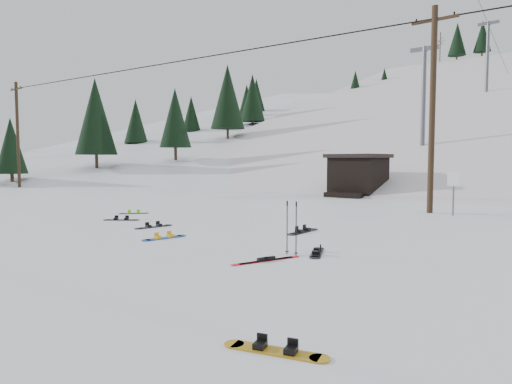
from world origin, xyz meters
The scene contains 18 objects.
ground centered at (0.00, 0.00, 0.00)m, with size 200.00×200.00×0.00m, color white.
ridge_left centered at (-36.00, 48.00, -11.00)m, with size 34.00×85.00×38.00m, color white.
treeline_left centered at (-34.00, 40.00, 0.00)m, with size 20.00×64.00×10.00m, color black, non-canonical shape.
utility_pole centered at (2.00, 14.00, 4.68)m, with size 2.00×0.26×9.00m.
utility_pole_left centered at (-32.00, 11.00, 4.68)m, with size 2.00×0.26×9.00m.
trail_sign centered at (3.10, 13.58, 1.27)m, with size 0.50×0.09×1.85m.
lift_hut centered at (-5.00, 20.94, 1.36)m, with size 3.40×4.10×2.75m.
lift_tower_near centered at (-4.00, 30.00, 7.86)m, with size 2.20×0.36×8.00m.
lift_tower_mid centered at (-4.00, 50.00, 14.36)m, with size 2.20×0.36×8.00m.
hero_snowboard centered at (-1.91, 2.21, 0.03)m, with size 0.45×1.46×0.10m.
hero_skis centered at (2.36, 1.72, 0.03)m, with size 0.70×1.77×0.10m.
ski_poles centered at (2.41, 2.67, 0.68)m, with size 0.37×0.10×1.34m.
board_scatter_a centered at (-6.47, 3.83, 0.03)m, with size 1.17×0.97×0.10m.
board_scatter_b centered at (-4.00, 3.46, 0.03)m, with size 0.41×1.45×0.10m.
board_scatter_c centered at (-7.95, 5.47, 0.02)m, with size 0.91×1.06×0.09m.
board_scatter_d centered at (2.80, 3.23, 0.03)m, with size 0.79×1.31×0.10m.
board_scatter_e centered at (5.54, -2.17, 0.02)m, with size 1.32×0.58×0.10m.
board_scatter_f centered at (0.66, 5.84, 0.03)m, with size 0.38×1.67×0.12m.
Camera 1 is at (8.78, -6.51, 2.34)m, focal length 32.00 mm.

